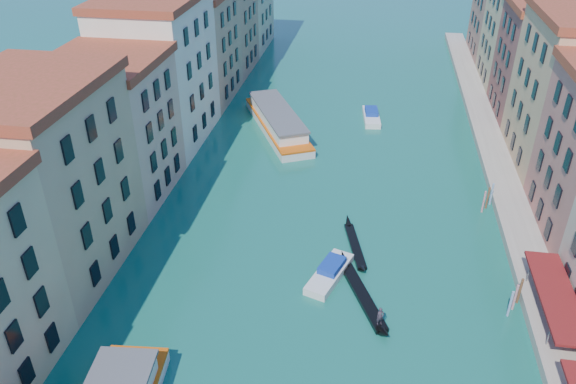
% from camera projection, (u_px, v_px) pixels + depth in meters
% --- Properties ---
extents(left_bank_palazzos, '(12.80, 128.40, 21.00)m').
position_uv_depth(left_bank_palazzos, '(143.00, 91.00, 75.04)').
color(left_bank_palazzos, beige).
rests_on(left_bank_palazzos, ground).
extents(quay, '(4.00, 140.00, 1.00)m').
position_uv_depth(quay, '(502.00, 178.00, 73.42)').
color(quay, gray).
rests_on(quay, ground).
extents(vaporetto_far, '(14.05, 21.87, 3.26)m').
position_uv_depth(vaporetto_far, '(277.00, 121.00, 86.98)').
color(vaporetto_far, silver).
rests_on(vaporetto_far, ground).
extents(gondola_fore, '(6.11, 12.22, 2.58)m').
position_uv_depth(gondola_fore, '(363.00, 295.00, 53.99)').
color(gondola_fore, black).
rests_on(gondola_fore, ground).
extents(gondola_far, '(3.36, 10.50, 1.51)m').
position_uv_depth(gondola_far, '(355.00, 244.00, 61.26)').
color(gondola_far, black).
rests_on(gondola_far, ground).
extents(motorboat_mid, '(4.57, 7.71, 1.52)m').
position_uv_depth(motorboat_mid, '(330.00, 272.00, 56.69)').
color(motorboat_mid, silver).
rests_on(motorboat_mid, ground).
extents(motorboat_far, '(3.27, 7.93, 1.60)m').
position_uv_depth(motorboat_far, '(371.00, 116.00, 90.97)').
color(motorboat_far, white).
rests_on(motorboat_far, ground).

